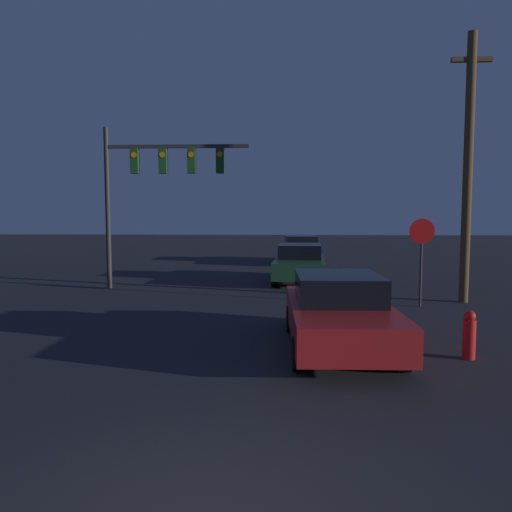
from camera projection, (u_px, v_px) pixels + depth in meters
The scene contains 7 objects.
car_near at pixel (339, 311), 10.13m from camera, with size 2.09×4.69×1.50m.
car_mid at pixel (300, 263), 20.04m from camera, with size 2.26×4.77×1.50m.
car_far at pixel (301, 249), 27.74m from camera, with size 2.20×4.75×1.50m.
traffic_signal_mast at pixel (153, 175), 17.94m from camera, with size 5.24×0.30×5.84m.
stop_sign at pixel (422, 245), 14.56m from camera, with size 0.73×0.07×2.60m.
utility_pole at pixel (468, 166), 15.12m from camera, with size 1.20×0.28×8.13m.
fire_hydrant at pixel (469, 335), 9.40m from camera, with size 0.24×0.24×0.93m.
Camera 1 is at (0.64, -3.87, 2.75)m, focal length 35.00 mm.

